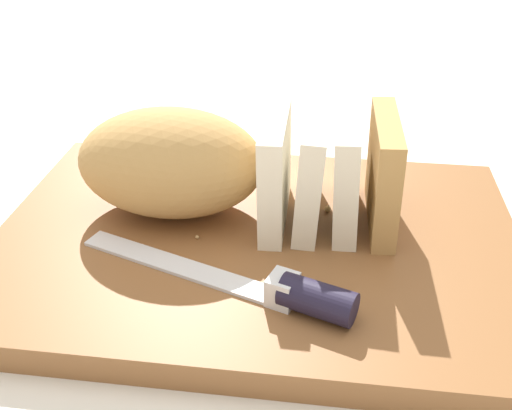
# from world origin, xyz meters

# --- Properties ---
(ground_plane) EXTENTS (3.00, 3.00, 0.00)m
(ground_plane) POSITION_xyz_m (0.00, 0.00, 0.00)
(ground_plane) COLOR silver
(cutting_board) EXTENTS (0.46, 0.32, 0.02)m
(cutting_board) POSITION_xyz_m (0.00, 0.00, 0.01)
(cutting_board) COLOR brown
(cutting_board) RESTS_ON ground_plane
(bread_loaf) EXTENTS (0.28, 0.12, 0.10)m
(bread_loaf) POSITION_xyz_m (-0.04, 0.03, 0.07)
(bread_loaf) COLOR tan
(bread_loaf) RESTS_ON cutting_board
(bread_knife) EXTENTS (0.23, 0.10, 0.03)m
(bread_knife) POSITION_xyz_m (0.03, -0.09, 0.04)
(bread_knife) COLOR silver
(bread_knife) RESTS_ON cutting_board
(crumb_near_knife) EXTENTS (0.01, 0.01, 0.01)m
(crumb_near_knife) POSITION_xyz_m (0.06, 0.04, 0.03)
(crumb_near_knife) COLOR tan
(crumb_near_knife) RESTS_ON cutting_board
(crumb_near_loaf) EXTENTS (0.00, 0.00, 0.00)m
(crumb_near_loaf) POSITION_xyz_m (-0.05, -0.01, 0.03)
(crumb_near_loaf) COLOR tan
(crumb_near_loaf) RESTS_ON cutting_board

